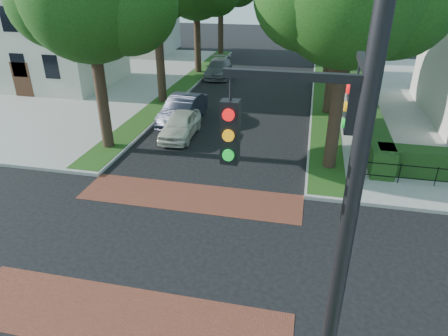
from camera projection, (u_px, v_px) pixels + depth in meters
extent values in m
plane|color=black|center=(163.00, 245.00, 13.35)|extent=(120.00, 120.00, 0.00)
cube|color=gray|center=(23.00, 78.00, 33.67)|extent=(30.00, 30.00, 0.15)
cube|color=brown|center=(190.00, 197.00, 16.14)|extent=(9.00, 2.20, 0.01)
cube|color=brown|center=(121.00, 318.00, 10.55)|extent=(9.00, 2.20, 0.01)
cube|color=#1B4112|center=(325.00, 94.00, 28.94)|extent=(1.60, 29.80, 0.02)
cube|color=#1B4112|center=(183.00, 86.00, 31.01)|extent=(1.60, 29.80, 0.02)
cylinder|color=black|center=(339.00, 88.00, 16.71)|extent=(0.56, 0.56, 7.35)
cylinder|color=black|center=(334.00, 50.00, 23.62)|extent=(0.56, 0.56, 7.70)
cylinder|color=black|center=(330.00, 37.00, 31.73)|extent=(0.56, 0.56, 6.65)
cylinder|color=black|center=(329.00, 22.00, 39.52)|extent=(0.56, 0.56, 7.00)
cylinder|color=black|center=(99.00, 78.00, 18.90)|extent=(0.56, 0.56, 7.00)
sphere|color=#16330D|center=(127.00, 3.00, 17.37)|extent=(4.50, 4.50, 4.50)
sphere|color=#16330D|center=(55.00, 0.00, 17.49)|extent=(4.20, 4.20, 4.20)
cylinder|color=black|center=(159.00, 40.00, 25.66)|extent=(0.56, 0.56, 8.05)
cylinder|color=black|center=(197.00, 31.00, 33.79)|extent=(0.56, 0.56, 6.86)
cylinder|color=black|center=(221.00, 18.00, 41.60)|extent=(0.56, 0.56, 7.14)
cube|color=#1A3B14|center=(364.00, 105.00, 24.65)|extent=(1.00, 18.00, 1.20)
cube|color=beige|center=(50.00, 40.00, 30.54)|extent=(9.00, 8.00, 6.50)
cube|color=beige|center=(128.00, 20.00, 42.79)|extent=(9.00, 8.00, 6.50)
cylinder|color=black|center=(343.00, 250.00, 6.50)|extent=(0.26, 0.26, 8.00)
cube|color=black|center=(295.00, 76.00, 5.44)|extent=(2.00, 0.12, 0.12)
cube|color=black|center=(365.00, 66.00, 6.04)|extent=(0.12, 1.80, 0.12)
cube|color=black|center=(230.00, 132.00, 6.01)|extent=(0.28, 0.22, 1.00)
cylinder|color=red|center=(228.00, 115.00, 5.76)|extent=(0.18, 0.05, 0.18)
cylinder|color=orange|center=(228.00, 136.00, 5.90)|extent=(0.18, 0.05, 0.18)
cylinder|color=#0CB226|center=(228.00, 155.00, 6.04)|extent=(0.18, 0.05, 0.18)
cube|color=black|center=(353.00, 107.00, 7.14)|extent=(0.22, 0.28, 1.00)
cylinder|color=red|center=(348.00, 89.00, 7.02)|extent=(0.05, 0.18, 0.18)
cylinder|color=orange|center=(346.00, 106.00, 7.16)|extent=(0.05, 0.18, 0.18)
cylinder|color=#0CB226|center=(343.00, 123.00, 7.30)|extent=(0.05, 0.18, 0.18)
imported|color=silver|center=(180.00, 125.00, 21.72)|extent=(1.72, 4.06, 1.37)
imported|color=#202431|center=(183.00, 109.00, 23.76)|extent=(1.87, 4.85, 1.58)
imported|color=slate|center=(218.00, 68.00, 34.08)|extent=(2.51, 5.11, 1.43)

